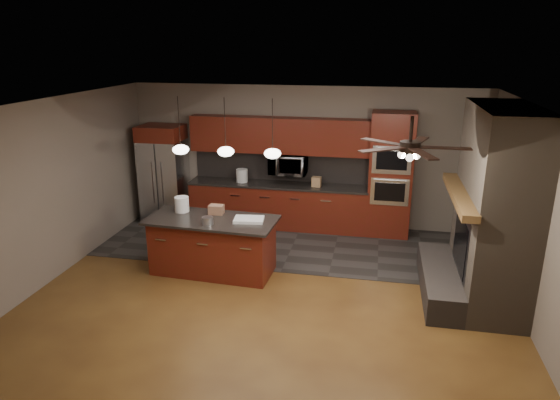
% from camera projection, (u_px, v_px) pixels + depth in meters
% --- Properties ---
extents(ground, '(7.00, 7.00, 0.00)m').
position_uv_depth(ground, '(273.00, 290.00, 7.59)').
color(ground, brown).
rests_on(ground, ground).
extents(ceiling, '(7.00, 6.00, 0.02)m').
position_uv_depth(ceiling, '(272.00, 104.00, 6.74)').
color(ceiling, white).
rests_on(ceiling, back_wall).
extents(back_wall, '(7.00, 0.02, 2.80)m').
position_uv_depth(back_wall, '(304.00, 157.00, 9.97)').
color(back_wall, slate).
rests_on(back_wall, ground).
extents(right_wall, '(0.02, 6.00, 2.80)m').
position_uv_depth(right_wall, '(534.00, 219.00, 6.51)').
color(right_wall, slate).
rests_on(right_wall, ground).
extents(left_wall, '(0.02, 6.00, 2.80)m').
position_uv_depth(left_wall, '(55.00, 189.00, 7.81)').
color(left_wall, slate).
rests_on(left_wall, ground).
extents(slate_tile_patch, '(7.00, 2.40, 0.01)m').
position_uv_depth(slate_tile_patch, '(293.00, 244.00, 9.27)').
color(slate_tile_patch, '#312E2C').
rests_on(slate_tile_patch, ground).
extents(fireplace_column, '(1.30, 2.10, 2.80)m').
position_uv_depth(fireplace_column, '(490.00, 214.00, 7.01)').
color(fireplace_column, brown).
rests_on(fireplace_column, ground).
extents(back_cabinetry, '(3.59, 0.64, 2.20)m').
position_uv_depth(back_cabinetry, '(278.00, 183.00, 9.97)').
color(back_cabinetry, maroon).
rests_on(back_cabinetry, ground).
extents(oven_tower, '(0.80, 0.63, 2.38)m').
position_uv_depth(oven_tower, '(390.00, 175.00, 9.43)').
color(oven_tower, maroon).
rests_on(oven_tower, ground).
extents(microwave, '(0.73, 0.41, 0.50)m').
position_uv_depth(microwave, '(288.00, 164.00, 9.81)').
color(microwave, silver).
rests_on(microwave, back_cabinetry).
extents(refrigerator, '(0.85, 0.75, 2.00)m').
position_uv_depth(refrigerator, '(164.00, 174.00, 10.26)').
color(refrigerator, silver).
rests_on(refrigerator, ground).
extents(kitchen_island, '(2.11, 1.05, 0.92)m').
position_uv_depth(kitchen_island, '(213.00, 245.00, 8.05)').
color(kitchen_island, maroon).
rests_on(kitchen_island, ground).
extents(white_bucket, '(0.31, 0.31, 0.25)m').
position_uv_depth(white_bucket, '(182.00, 204.00, 8.22)').
color(white_bucket, white).
rests_on(white_bucket, kitchen_island).
extents(paint_can, '(0.24, 0.24, 0.12)m').
position_uv_depth(paint_can, '(208.00, 221.00, 7.66)').
color(paint_can, silver).
rests_on(paint_can, kitchen_island).
extents(paint_tray, '(0.50, 0.38, 0.05)m').
position_uv_depth(paint_tray, '(249.00, 220.00, 7.81)').
color(paint_tray, white).
rests_on(paint_tray, kitchen_island).
extents(cardboard_box, '(0.24, 0.17, 0.15)m').
position_uv_depth(cardboard_box, '(216.00, 209.00, 8.12)').
color(cardboard_box, '#8D6148').
rests_on(cardboard_box, kitchen_island).
extents(counter_bucket, '(0.23, 0.23, 0.26)m').
position_uv_depth(counter_bucket, '(242.00, 176.00, 10.02)').
color(counter_bucket, white).
rests_on(counter_bucket, back_cabinetry).
extents(counter_box, '(0.18, 0.15, 0.19)m').
position_uv_depth(counter_box, '(317.00, 182.00, 9.71)').
color(counter_box, tan).
rests_on(counter_box, back_cabinetry).
extents(pendant_left, '(0.26, 0.26, 0.92)m').
position_uv_depth(pendant_left, '(181.00, 149.00, 7.95)').
color(pendant_left, black).
rests_on(pendant_left, ceiling).
extents(pendant_center, '(0.26, 0.26, 0.92)m').
position_uv_depth(pendant_center, '(226.00, 151.00, 7.81)').
color(pendant_center, black).
rests_on(pendant_center, ceiling).
extents(pendant_right, '(0.26, 0.26, 0.92)m').
position_uv_depth(pendant_right, '(273.00, 153.00, 7.67)').
color(pendant_right, black).
rests_on(pendant_right, ceiling).
extents(ceiling_fan, '(1.27, 1.33, 0.41)m').
position_uv_depth(ceiling_fan, '(410.00, 146.00, 5.76)').
color(ceiling_fan, black).
rests_on(ceiling_fan, ceiling).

